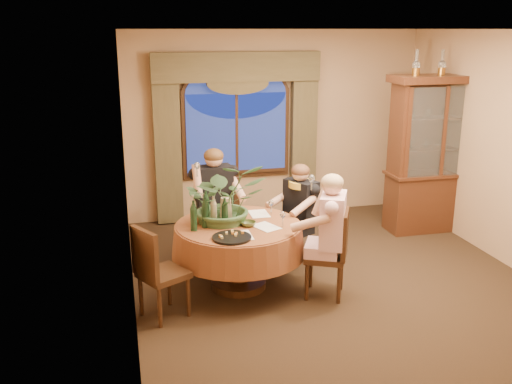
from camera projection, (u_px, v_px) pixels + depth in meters
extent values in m
plane|color=black|center=(330.00, 277.00, 6.69)|extent=(5.00, 5.00, 0.00)
plane|color=#A27E5A|center=(274.00, 125.00, 8.64)|extent=(4.50, 0.00, 4.50)
plane|color=#A27E5A|center=(511.00, 151.00, 6.81)|extent=(0.00, 5.00, 5.00)
plane|color=white|center=(339.00, 29.00, 5.91)|extent=(5.00, 5.00, 0.00)
cube|color=#463E24|center=(168.00, 146.00, 8.22)|extent=(0.38, 0.14, 2.32)
cube|color=#463E24|center=(303.00, 139.00, 8.68)|extent=(0.38, 0.14, 2.32)
cylinder|color=maroon|center=(239.00, 256.00, 6.33)|extent=(1.92, 1.92, 0.75)
cube|color=#39180B|center=(434.00, 155.00, 8.01)|extent=(1.36, 0.54, 2.20)
cube|color=black|center=(325.00, 254.00, 6.11)|extent=(0.56, 0.56, 0.96)
cube|color=black|center=(292.00, 222.00, 7.12)|extent=(0.59, 0.59, 0.96)
cube|color=black|center=(226.00, 219.00, 7.22)|extent=(0.44, 0.44, 0.96)
cube|color=black|center=(163.00, 272.00, 5.66)|extent=(0.57, 0.57, 0.96)
imported|color=#395D37|center=(225.00, 170.00, 6.17)|extent=(0.89, 0.98, 0.77)
imported|color=#46572B|center=(248.00, 224.00, 6.16)|extent=(0.16, 0.16, 0.05)
cylinder|color=black|center=(232.00, 238.00, 5.79)|extent=(0.40, 0.40, 0.02)
cylinder|color=black|center=(194.00, 216.00, 5.98)|extent=(0.07, 0.07, 0.33)
cylinder|color=tan|center=(214.00, 211.00, 6.14)|extent=(0.07, 0.07, 0.33)
cylinder|color=black|center=(205.00, 213.00, 6.08)|extent=(0.07, 0.07, 0.33)
cylinder|color=tan|center=(193.00, 210.00, 6.18)|extent=(0.07, 0.07, 0.33)
cylinder|color=black|center=(225.00, 213.00, 6.08)|extent=(0.07, 0.07, 0.33)
cylinder|color=black|center=(206.00, 205.00, 6.33)|extent=(0.07, 0.07, 0.33)
cube|color=white|center=(266.00, 227.00, 6.13)|extent=(0.31, 0.36, 0.00)
cube|color=white|center=(259.00, 214.00, 6.56)|extent=(0.21, 0.30, 0.00)
cube|color=white|center=(241.00, 235.00, 5.87)|extent=(0.22, 0.30, 0.00)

